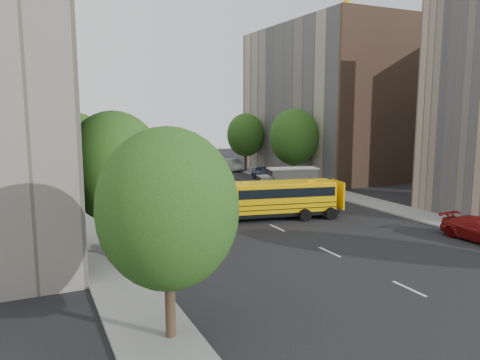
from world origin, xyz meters
TOP-DOWN VIEW (x-y plane):
  - ground at (0.00, 0.00)m, footprint 120.00×120.00m
  - sidewalk_left at (-11.50, 5.00)m, footprint 3.00×80.00m
  - sidewalk_right at (11.50, 5.00)m, footprint 3.00×80.00m
  - lane_markings at (0.00, 10.00)m, footprint 0.15×64.00m
  - building_right_far at (18.00, 20.00)m, footprint 10.00×22.00m
  - building_right_sidewall at (18.00, 9.00)m, footprint 10.10×0.30m
  - street_tree_0 at (-11.00, -14.00)m, footprint 4.80×4.80m
  - street_tree_1 at (-11.00, -4.00)m, footprint 5.12×5.12m
  - street_tree_2 at (-11.00, 14.00)m, footprint 4.99×4.99m
  - street_tree_4 at (11.00, 14.00)m, footprint 5.25×5.25m
  - street_tree_5 at (11.00, 26.00)m, footprint 4.86×4.86m
  - school_bus at (0.83, 0.57)m, footprint 10.13×4.14m
  - safari_truck at (7.33, 8.94)m, footprint 6.12×3.33m
  - parked_car_0 at (-9.24, -4.37)m, footprint 1.89×4.55m
  - parked_car_1 at (-8.80, 13.51)m, footprint 1.91×4.81m
  - parked_car_2 at (-8.80, 22.82)m, footprint 2.62×5.38m
  - parked_car_3 at (9.60, -10.01)m, footprint 2.12×4.92m
  - parked_car_4 at (9.60, 17.79)m, footprint 1.90×4.61m
  - parked_car_5 at (9.60, 27.12)m, footprint 1.68×4.59m

SIDE VIEW (x-z plane):
  - ground at x=0.00m, z-range 0.00..0.00m
  - lane_markings at x=0.00m, z-range 0.00..0.01m
  - sidewalk_left at x=-11.50m, z-range 0.00..0.12m
  - sidewalk_right at x=11.50m, z-range 0.00..0.12m
  - parked_car_3 at x=9.60m, z-range 0.00..1.41m
  - parked_car_2 at x=-8.80m, z-range 0.00..1.47m
  - parked_car_5 at x=9.60m, z-range 0.00..1.50m
  - parked_car_0 at x=-9.24m, z-range 0.00..1.54m
  - parked_car_1 at x=-8.80m, z-range 0.00..1.56m
  - parked_car_4 at x=9.60m, z-range 0.00..1.56m
  - safari_truck at x=7.33m, z-range 0.07..2.56m
  - school_bus at x=0.83m, z-range 0.16..2.95m
  - street_tree_0 at x=-11.00m, z-range 0.94..8.35m
  - street_tree_5 at x=11.00m, z-range 0.95..8.46m
  - street_tree_2 at x=-11.00m, z-range 0.97..8.68m
  - street_tree_1 at x=-11.00m, z-range 1.00..8.90m
  - street_tree_4 at x=11.00m, z-range 1.02..9.13m
  - building_right_far at x=18.00m, z-range 0.00..18.00m
  - building_right_sidewall at x=18.00m, z-range 0.00..18.00m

